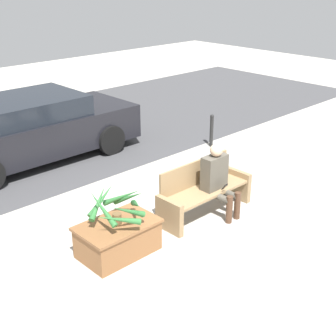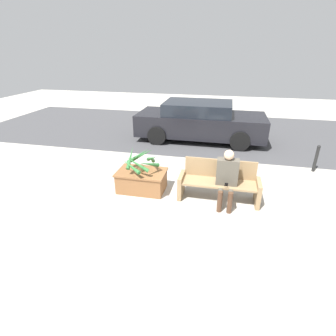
% 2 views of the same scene
% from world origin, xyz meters
% --- Properties ---
extents(ground_plane, '(30.00, 30.00, 0.00)m').
position_xyz_m(ground_plane, '(0.00, 0.00, 0.00)').
color(ground_plane, '#ADA89E').
extents(road_surface, '(20.00, 6.00, 0.01)m').
position_xyz_m(road_surface, '(0.00, 5.93, 0.00)').
color(road_surface, '#424244').
rests_on(road_surface, ground_plane).
extents(bench, '(1.75, 0.55, 0.87)m').
position_xyz_m(bench, '(0.06, 0.70, 0.40)').
color(bench, '#8C704C').
rests_on(bench, ground_plane).
extents(person_seated, '(0.45, 0.59, 1.21)m').
position_xyz_m(person_seated, '(0.21, 0.52, 0.66)').
color(person_seated, '#4C473D').
rests_on(person_seated, ground_plane).
extents(planter_box, '(1.13, 0.73, 0.49)m').
position_xyz_m(planter_box, '(-1.72, 0.69, 0.26)').
color(planter_box, brown).
rests_on(planter_box, ground_plane).
extents(potted_plant, '(0.86, 0.86, 0.54)m').
position_xyz_m(potted_plant, '(-1.71, 0.69, 0.76)').
color(potted_plant, brown).
rests_on(potted_plant, planter_box).
extents(parked_car, '(4.53, 1.98, 1.37)m').
position_xyz_m(parked_car, '(-0.83, 4.82, 0.69)').
color(parked_car, black).
rests_on(parked_car, ground_plane).
extents(bollard_post, '(0.09, 0.09, 0.76)m').
position_xyz_m(bollard_post, '(2.56, 2.72, 0.40)').
color(bollard_post, black).
rests_on(bollard_post, ground_plane).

